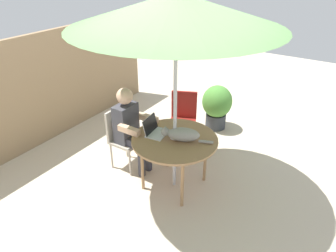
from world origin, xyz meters
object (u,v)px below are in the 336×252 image
(chair_occupied, at_px, (122,133))
(cat, at_px, (181,134))
(patio_umbrella, at_px, (176,10))
(patio_table, at_px, (175,142))
(chair_empty, at_px, (183,115))
(person_seated, at_px, (130,126))
(laptop, at_px, (154,129))
(potted_plant_near_fence, at_px, (217,105))

(chair_occupied, xyz_separation_m, cat, (0.01, -0.96, 0.29))
(patio_umbrella, distance_m, cat, 1.44)
(patio_table, bearing_deg, chair_empty, 24.52)
(patio_umbrella, bearing_deg, chair_occupied, 90.00)
(patio_table, distance_m, patio_umbrella, 1.58)
(person_seated, relative_size, cat, 1.98)
(patio_umbrella, relative_size, cat, 3.91)
(patio_umbrella, relative_size, chair_occupied, 2.73)
(patio_umbrella, height_order, laptop, patio_umbrella)
(chair_occupied, relative_size, laptop, 2.69)
(laptop, relative_size, potted_plant_near_fence, 0.42)
(patio_umbrella, xyz_separation_m, potted_plant_near_fence, (1.76, 0.23, -1.81))
(person_seated, bearing_deg, potted_plant_near_fence, -15.39)
(patio_table, relative_size, potted_plant_near_fence, 1.38)
(cat, height_order, potted_plant_near_fence, cat)
(chair_empty, relative_size, cat, 1.43)
(patio_table, bearing_deg, laptop, 96.06)
(person_seated, xyz_separation_m, potted_plant_near_fence, (1.76, -0.48, -0.25))
(chair_occupied, distance_m, cat, 1.00)
(cat, relative_size, potted_plant_near_fence, 0.79)
(chair_occupied, relative_size, person_seated, 0.72)
(chair_occupied, bearing_deg, patio_umbrella, -90.00)
(cat, bearing_deg, chair_occupied, 90.65)
(chair_occupied, distance_m, laptop, 0.64)
(patio_umbrella, xyz_separation_m, laptop, (-0.03, 0.29, -1.46))
(patio_umbrella, xyz_separation_m, chair_occupied, (0.00, 0.87, -1.73))
(chair_occupied, bearing_deg, chair_empty, -24.52)
(chair_occupied, relative_size, potted_plant_near_fence, 1.13)
(laptop, bearing_deg, potted_plant_near_fence, -2.04)
(potted_plant_near_fence, bearing_deg, patio_table, -172.53)
(chair_empty, distance_m, person_seated, 1.01)
(chair_occupied, bearing_deg, cat, -89.35)
(patio_umbrella, distance_m, chair_empty, 2.02)
(patio_table, height_order, cat, cat)
(chair_empty, relative_size, potted_plant_near_fence, 1.13)
(patio_umbrella, height_order, chair_empty, patio_umbrella)
(laptop, bearing_deg, person_seated, 85.74)
(laptop, xyz_separation_m, cat, (0.04, -0.38, 0.02))
(patio_umbrella, bearing_deg, patio_table, 0.00)
(patio_table, bearing_deg, cat, -82.92)
(chair_empty, bearing_deg, cat, -150.98)
(patio_table, relative_size, cat, 1.75)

